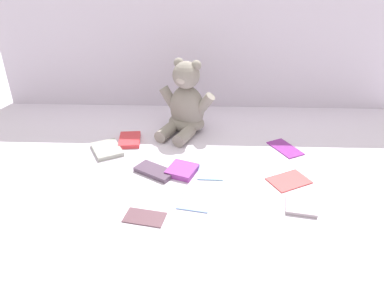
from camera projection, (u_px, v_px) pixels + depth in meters
name	position (u px, v px, depth m)	size (l,w,h in m)	color
ground_plane	(197.00, 155.00, 1.36)	(3.20, 3.20, 0.00)	silver
backdrop_drape	(200.00, 41.00, 1.63)	(1.83, 0.03, 0.62)	silver
teddy_bear	(186.00, 106.00, 1.48)	(0.24, 0.26, 0.30)	gray
book_case_0	(182.00, 170.00, 1.24)	(0.10, 0.09, 0.02)	purple
book_case_1	(289.00, 180.00, 1.20)	(0.09, 0.13, 0.01)	#C54142
book_case_2	(107.00, 149.00, 1.38)	(0.10, 0.13, 0.01)	#9EA096
book_case_3	(195.00, 202.00, 1.10)	(0.08, 0.10, 0.01)	#80A5DD
book_case_4	(130.00, 140.00, 1.44)	(0.08, 0.12, 0.02)	#D9343B
book_case_5	(301.00, 205.00, 1.08)	(0.09, 0.10, 0.01)	#A798A2
book_case_6	(155.00, 171.00, 1.24)	(0.07, 0.14, 0.02)	#554156
book_case_7	(211.00, 170.00, 1.25)	(0.09, 0.11, 0.01)	#8EC0E6
book_case_8	(145.00, 217.00, 1.04)	(0.07, 0.12, 0.01)	brown
book_case_9	(285.00, 148.00, 1.39)	(0.07, 0.14, 0.01)	#85298C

